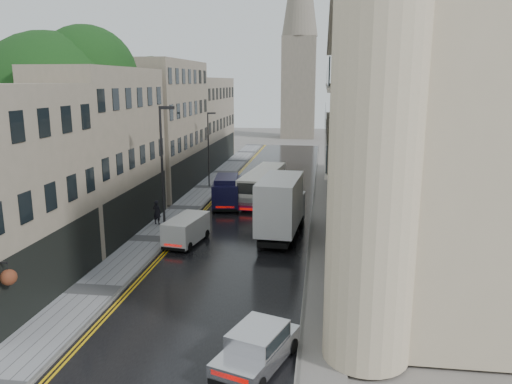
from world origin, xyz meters
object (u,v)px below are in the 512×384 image
(pedestrian, at_px, (157,212))
(tree_near, at_px, (53,132))
(navy_van, at_px, (213,195))
(silver_hatchback, at_px, (217,361))
(lamp_post_far, at_px, (208,150))
(cream_bus, at_px, (244,191))
(tree_far, at_px, (132,126))
(white_lorry, at_px, (260,212))
(lamp_post_near, at_px, (163,176))
(white_van, at_px, (165,235))

(pedestrian, bearing_deg, tree_near, 38.59)
(tree_near, xyz_separation_m, navy_van, (9.17, 6.95, -5.60))
(navy_van, height_order, pedestrian, navy_van)
(silver_hatchback, distance_m, lamp_post_far, 32.73)
(cream_bus, relative_size, pedestrian, 5.48)
(lamp_post_far, bearing_deg, navy_van, -94.24)
(tree_far, bearing_deg, cream_bus, -20.84)
(white_lorry, height_order, lamp_post_near, lamp_post_near)
(pedestrian, distance_m, lamp_post_far, 13.79)
(white_van, relative_size, lamp_post_near, 0.46)
(tree_far, height_order, silver_hatchback, tree_far)
(navy_van, bearing_deg, lamp_post_near, -106.64)
(white_lorry, height_order, silver_hatchback, white_lorry)
(tree_near, bearing_deg, cream_bus, 37.89)
(silver_hatchback, relative_size, white_van, 1.02)
(tree_far, distance_m, pedestrian, 13.01)
(cream_bus, bearing_deg, silver_hatchback, -77.11)
(tree_near, height_order, lamp_post_near, tree_near)
(cream_bus, bearing_deg, tree_far, 165.11)
(lamp_post_near, bearing_deg, silver_hatchback, -66.84)
(white_lorry, relative_size, pedestrian, 4.48)
(tree_near, relative_size, pedestrian, 7.85)
(lamp_post_near, bearing_deg, tree_near, 169.41)
(white_lorry, distance_m, navy_van, 8.93)
(tree_far, bearing_deg, pedestrian, -61.55)
(lamp_post_near, distance_m, lamp_post_far, 17.37)
(cream_bus, height_order, white_van, cream_bus)
(tree_near, xyz_separation_m, lamp_post_far, (6.71, 16.03, -3.24))
(tree_near, height_order, silver_hatchback, tree_near)
(navy_van, distance_m, lamp_post_far, 9.69)
(tree_near, height_order, lamp_post_far, tree_near)
(tree_far, distance_m, lamp_post_far, 7.53)
(tree_near, xyz_separation_m, cream_bus, (11.32, 8.81, -5.60))
(cream_bus, xyz_separation_m, navy_van, (-2.15, -1.85, 0.01))
(cream_bus, height_order, navy_van, navy_van)
(tree_near, height_order, white_lorry, tree_near)
(white_van, bearing_deg, navy_van, 93.14)
(white_van, bearing_deg, cream_bus, 83.51)
(tree_far, distance_m, silver_hatchback, 32.37)
(cream_bus, relative_size, silver_hatchback, 2.39)
(silver_hatchback, xyz_separation_m, lamp_post_near, (-6.51, 14.38, 3.64))
(white_lorry, distance_m, pedestrian, 8.56)
(cream_bus, xyz_separation_m, lamp_post_far, (-4.61, 7.22, 2.36))
(white_van, xyz_separation_m, lamp_post_far, (-1.49, 18.46, 2.79))
(white_van, distance_m, lamp_post_near, 3.70)
(tree_far, relative_size, cream_bus, 1.29)
(white_van, bearing_deg, tree_far, 126.14)
(tree_far, xyz_separation_m, navy_van, (8.87, -6.05, -4.88))
(tree_near, bearing_deg, navy_van, 37.18)
(white_lorry, xyz_separation_m, silver_hatchback, (0.43, -15.07, -1.32))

